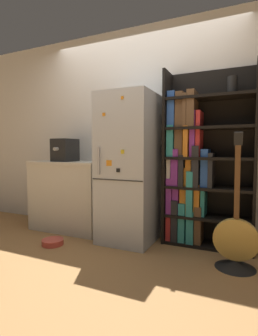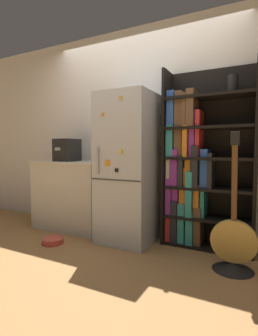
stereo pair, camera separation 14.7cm
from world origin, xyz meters
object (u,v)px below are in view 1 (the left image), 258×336
(refrigerator, at_px, (130,168))
(espresso_machine, at_px, (65,150))
(bookshelf, at_px, (196,167))
(guitar, at_px, (236,249))
(pet_bowl, at_px, (53,242))

(refrigerator, relative_size, espresso_machine, 4.67)
(refrigerator, xyz_separation_m, espresso_machine, (-0.94, 0.01, 0.21))
(espresso_machine, bearing_deg, refrigerator, -0.62)
(refrigerator, height_order, bookshelf, bookshelf)
(espresso_machine, relative_size, guitar, 0.30)
(refrigerator, distance_m, pet_bowl, 1.20)
(espresso_machine, bearing_deg, bookshelf, 6.23)
(refrigerator, relative_size, bookshelf, 0.87)
(refrigerator, distance_m, guitar, 1.39)
(bookshelf, bearing_deg, pet_bowl, -153.56)
(bookshelf, distance_m, espresso_machine, 1.69)
(bookshelf, bearing_deg, guitar, -47.21)
(espresso_machine, relative_size, pet_bowl, 1.52)
(bookshelf, relative_size, espresso_machine, 5.35)
(bookshelf, bearing_deg, espresso_machine, -173.77)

